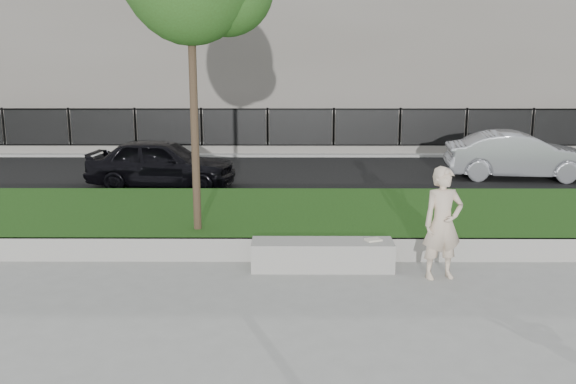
{
  "coord_description": "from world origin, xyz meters",
  "views": [
    {
      "loc": [
        0.16,
        -9.25,
        3.48
      ],
      "look_at": [
        0.12,
        1.2,
        1.16
      ],
      "focal_mm": 40.0,
      "sensor_mm": 36.0,
      "label": 1
    }
  ],
  "objects_px": {
    "stone_bench": "(322,255)",
    "book": "(373,240)",
    "car_dark": "(162,163)",
    "car_silver": "(519,155)",
    "man": "(443,223)"
  },
  "relations": [
    {
      "from": "book",
      "to": "car_dark",
      "type": "xyz_separation_m",
      "value": [
        -4.61,
        6.04,
        0.19
      ]
    },
    {
      "from": "man",
      "to": "car_dark",
      "type": "distance_m",
      "value": 8.57
    },
    {
      "from": "book",
      "to": "car_silver",
      "type": "xyz_separation_m",
      "value": [
        4.88,
        7.29,
        0.19
      ]
    },
    {
      "from": "man",
      "to": "stone_bench",
      "type": "bearing_deg",
      "value": 154.74
    },
    {
      "from": "stone_bench",
      "to": "book",
      "type": "distance_m",
      "value": 0.86
    },
    {
      "from": "book",
      "to": "car_silver",
      "type": "height_order",
      "value": "car_silver"
    },
    {
      "from": "man",
      "to": "car_dark",
      "type": "xyz_separation_m",
      "value": [
        -5.6,
        6.49,
        -0.2
      ]
    },
    {
      "from": "stone_bench",
      "to": "car_silver",
      "type": "distance_m",
      "value": 9.3
    },
    {
      "from": "stone_bench",
      "to": "book",
      "type": "relative_size",
      "value": 9.36
    },
    {
      "from": "car_dark",
      "to": "book",
      "type": "bearing_deg",
      "value": -136.15
    },
    {
      "from": "stone_bench",
      "to": "book",
      "type": "xyz_separation_m",
      "value": [
        0.82,
        0.04,
        0.25
      ]
    },
    {
      "from": "stone_bench",
      "to": "man",
      "type": "relative_size",
      "value": 1.3
    },
    {
      "from": "book",
      "to": "car_dark",
      "type": "height_order",
      "value": "car_dark"
    },
    {
      "from": "stone_bench",
      "to": "car_dark",
      "type": "height_order",
      "value": "car_dark"
    },
    {
      "from": "man",
      "to": "book",
      "type": "distance_m",
      "value": 1.16
    }
  ]
}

